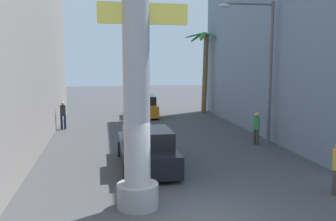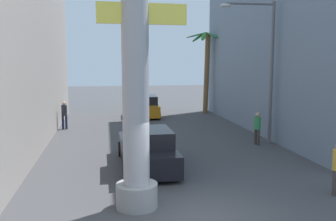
# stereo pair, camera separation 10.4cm
# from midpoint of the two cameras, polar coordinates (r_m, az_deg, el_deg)

# --- Properties ---
(ground_plane) EXTENTS (85.73, 85.73, 0.00)m
(ground_plane) POSITION_cam_midpoint_polar(r_m,az_deg,el_deg) (19.60, -3.01, -4.71)
(ground_plane) COLOR #424244
(building_right) EXTENTS (6.48, 18.45, 13.82)m
(building_right) POSITION_cam_midpoint_polar(r_m,az_deg,el_deg) (24.34, 19.50, 13.66)
(building_right) COLOR slate
(building_right) RESTS_ON ground
(neon_sign_pole) EXTENTS (2.79, 1.20, 10.43)m
(neon_sign_pole) POSITION_cam_midpoint_polar(r_m,az_deg,el_deg) (10.36, -5.17, 10.51)
(neon_sign_pole) COLOR #9E9EA3
(neon_sign_pole) RESTS_ON ground
(street_lamp) EXTENTS (2.81, 0.28, 7.04)m
(street_lamp) POSITION_cam_midpoint_polar(r_m,az_deg,el_deg) (19.23, 14.04, 7.75)
(street_lamp) COLOR #59595E
(street_lamp) RESTS_ON ground
(car_lead) EXTENTS (2.11, 5.06, 1.56)m
(car_lead) POSITION_cam_midpoint_polar(r_m,az_deg,el_deg) (14.88, -3.49, -5.94)
(car_lead) COLOR black
(car_lead) RESTS_ON ground
(car_far) EXTENTS (2.18, 4.72, 1.56)m
(car_far) POSITION_cam_midpoint_polar(r_m,az_deg,el_deg) (28.28, -3.92, 0.63)
(car_far) COLOR black
(car_far) RESTS_ON ground
(palm_tree_far_right) EXTENTS (3.13, 2.96, 6.44)m
(palm_tree_far_right) POSITION_cam_midpoint_polar(r_m,az_deg,el_deg) (29.88, 5.52, 7.30)
(palm_tree_far_right) COLOR brown
(palm_tree_far_right) RESTS_ON ground
(pedestrian_far_left) EXTENTS (0.35, 0.35, 1.70)m
(pedestrian_far_left) POSITION_cam_midpoint_polar(r_m,az_deg,el_deg) (23.66, -15.84, -0.40)
(pedestrian_far_left) COLOR #1E233F
(pedestrian_far_left) RESTS_ON ground
(pedestrian_mid_right) EXTENTS (0.45, 0.45, 1.63)m
(pedestrian_mid_right) POSITION_cam_midpoint_polar(r_m,az_deg,el_deg) (19.15, 13.16, -2.31)
(pedestrian_mid_right) COLOR #3F3833
(pedestrian_mid_right) RESTS_ON ground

